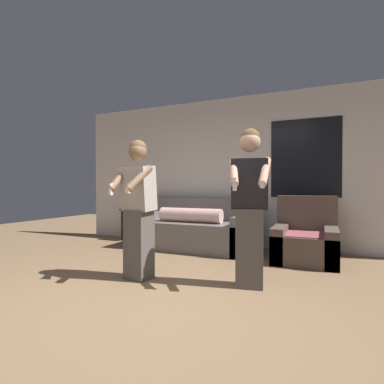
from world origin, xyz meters
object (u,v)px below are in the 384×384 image
(armchair, at_px, (305,241))
(side_table, at_px, (135,214))
(person_left, at_px, (138,208))
(person_right, at_px, (250,205))
(couch, at_px, (194,230))

(armchair, distance_m, side_table, 3.31)
(person_left, xyz_separation_m, person_right, (1.25, 0.24, 0.05))
(side_table, relative_size, person_right, 0.46)
(couch, distance_m, person_right, 2.19)
(couch, height_order, side_table, couch)
(person_left, bearing_deg, person_right, 11.07)
(armchair, height_order, side_table, armchair)
(couch, xyz_separation_m, person_left, (0.10, -1.88, 0.51))
(person_right, bearing_deg, armchair, 71.84)
(couch, bearing_deg, person_right, -50.46)
(person_left, bearing_deg, armchair, 44.74)
(couch, bearing_deg, person_left, -87.01)
(couch, height_order, person_right, person_right)
(couch, relative_size, person_right, 1.27)
(couch, bearing_deg, armchair, -5.00)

